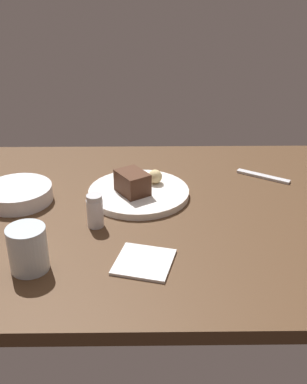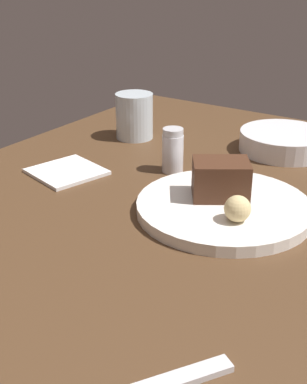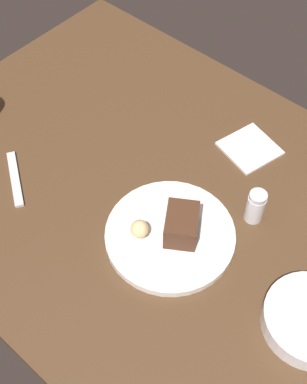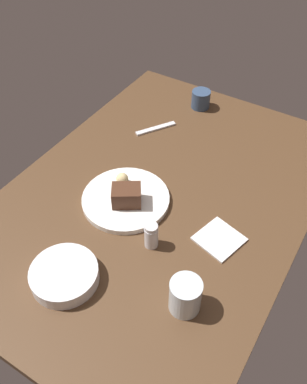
{
  "view_description": "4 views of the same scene",
  "coord_description": "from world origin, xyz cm",
  "views": [
    {
      "loc": [
        -5.2,
        -100.13,
        57.92
      ],
      "look_at": [
        -3.87,
        4.56,
        5.27
      ],
      "focal_mm": 43.87,
      "sensor_mm": 36.0,
      "label": 1
    },
    {
      "loc": [
        55.81,
        36.93,
        38.11
      ],
      "look_at": [
        0.32,
        -0.2,
        7.57
      ],
      "focal_mm": 49.29,
      "sensor_mm": 36.0,
      "label": 2
    },
    {
      "loc": [
        -40.73,
        49.68,
        91.28
      ],
      "look_at": [
        0.05,
        3.1,
        7.48
      ],
      "focal_mm": 48.68,
      "sensor_mm": 36.0,
      "label": 3
    },
    {
      "loc": [
        -74.01,
        -43.8,
        91.86
      ],
      "look_at": [
        -2.09,
        0.76,
        5.35
      ],
      "focal_mm": 38.6,
      "sensor_mm": 36.0,
      "label": 4
    }
  ],
  "objects": [
    {
      "name": "salt_shaker",
      "position": [
        -17.17,
        -7.9,
        6.85
      ],
      "size": [
        3.72,
        3.72,
        7.8
      ],
      "color": "silver",
      "rests_on": "dining_table"
    },
    {
      "name": "side_bowl",
      "position": [
        -37.71,
        4.52,
        4.96
      ],
      "size": [
        16.97,
        16.97,
        3.92
      ],
      "primitive_type": "cylinder",
      "color": "silver",
      "rests_on": "dining_table"
    },
    {
      "name": "dining_table",
      "position": [
        0.0,
        0.0,
        1.5
      ],
      "size": [
        120.0,
        84.0,
        3.0
      ],
      "primitive_type": "cube",
      "color": "#4C331E",
      "rests_on": "ground"
    },
    {
      "name": "folded_napkin",
      "position": [
        -6.13,
        -22.67,
        3.3
      ],
      "size": [
        13.55,
        13.58,
        0.6
      ],
      "primitive_type": "cube",
      "rotation": [
        0.0,
        0.0,
        -0.26
      ],
      "color": "white",
      "rests_on": "dining_table"
    },
    {
      "name": "dessert_plate",
      "position": [
        -7.63,
        6.91,
        3.85
      ],
      "size": [
        25.72,
        25.72,
        1.71
      ],
      "primitive_type": "cylinder",
      "color": "white",
      "rests_on": "dining_table"
    },
    {
      "name": "bread_roll",
      "position": [
        -3.35,
        10.98,
        6.55
      ],
      "size": [
        3.67,
        3.67,
        3.67
      ],
      "primitive_type": "sphere",
      "color": "#DBC184",
      "rests_on": "dessert_plate"
    },
    {
      "name": "chocolate_cake_slice",
      "position": [
        -9.13,
        5.43,
        7.51
      ],
      "size": [
        9.63,
        10.24,
        5.6
      ],
      "primitive_type": "cube",
      "rotation": [
        0.0,
        0.0,
        2.15
      ],
      "color": "#472819",
      "rests_on": "dessert_plate"
    },
    {
      "name": "water_glass",
      "position": [
        -28.45,
        -24.14,
        7.59
      ],
      "size": [
        7.6,
        7.6,
        9.19
      ],
      "primitive_type": "cylinder",
      "color": "silver",
      "rests_on": "dining_table"
    }
  ]
}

